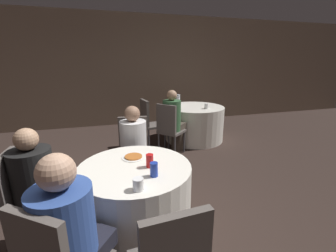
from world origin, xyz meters
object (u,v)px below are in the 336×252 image
at_px(chair_far_west, 149,120).
at_px(soda_can_red, 150,161).
at_px(chair_near_west, 24,196).
at_px(table_far, 194,123).
at_px(person_green_jacket, 174,122).
at_px(bottle_far, 178,100).
at_px(person_black_shirt, 45,191).
at_px(person_white_shirt, 134,150).
at_px(table_near, 136,201).
at_px(chair_near_north, 134,147).
at_px(pizza_plate_near, 133,157).
at_px(person_blue_shirt, 75,237).
at_px(chair_far_southwest, 169,126).
at_px(soda_can_blue, 154,169).

bearing_deg(chair_far_west, soda_can_red, -19.51).
bearing_deg(chair_near_west, table_far, 136.11).
relative_size(chair_near_west, person_green_jacket, 0.81).
xyz_separation_m(person_green_jacket, bottle_far, (0.36, 0.82, 0.26)).
bearing_deg(chair_near_west, bottle_far, 142.41).
distance_m(chair_far_west, person_black_shirt, 2.63).
distance_m(person_white_shirt, soda_can_red, 0.84).
relative_size(table_near, person_black_shirt, 0.91).
xyz_separation_m(chair_near_north, pizza_plate_near, (-0.10, -0.74, 0.18)).
bearing_deg(bottle_far, person_blue_shirt, -118.39).
bearing_deg(soda_can_red, bottle_far, 66.40).
bearing_deg(chair_far_southwest, bottle_far, 111.29).
distance_m(pizza_plate_near, bottle_far, 2.82).
bearing_deg(chair_near_west, chair_far_southwest, 136.82).
bearing_deg(chair_far_west, person_black_shirt, -39.54).
distance_m(chair_far_southwest, bottle_far, 1.09).
distance_m(person_blue_shirt, soda_can_red, 0.85).
xyz_separation_m(table_near, bottle_far, (1.33, 2.69, 0.48)).
distance_m(table_far, chair_near_west, 3.51).
bearing_deg(person_green_jacket, table_far, 90.00).
bearing_deg(person_blue_shirt, table_far, 92.29).
bearing_deg(table_far, soda_can_blue, -119.21).
height_order(pizza_plate_near, soda_can_red, soda_can_red).
relative_size(person_black_shirt, soda_can_blue, 9.40).
bearing_deg(pizza_plate_near, chair_near_north, 82.56).
xyz_separation_m(table_near, person_blue_shirt, (-0.46, -0.62, 0.24)).
xyz_separation_m(person_black_shirt, pizza_plate_near, (0.79, 0.15, 0.16)).
distance_m(table_far, person_blue_shirt, 3.71).
relative_size(pizza_plate_near, bottle_far, 0.98).
xyz_separation_m(chair_near_north, bottle_far, (1.21, 1.75, 0.29)).
distance_m(chair_near_north, soda_can_red, 1.01).
bearing_deg(table_far, chair_near_west, -136.98).
relative_size(person_green_jacket, pizza_plate_near, 5.08).
bearing_deg(chair_far_southwest, chair_far_west, 163.46).
relative_size(person_black_shirt, person_green_jacket, 0.98).
distance_m(person_blue_shirt, person_green_jacket, 2.88).
xyz_separation_m(chair_near_north, person_green_jacket, (0.86, 0.94, 0.03)).
height_order(table_far, person_black_shirt, person_black_shirt).
relative_size(pizza_plate_near, soda_can_blue, 1.89).
distance_m(table_far, bottle_far, 0.62).
bearing_deg(bottle_far, person_white_shirt, -122.71).
bearing_deg(person_black_shirt, pizza_plate_near, 104.09).
height_order(chair_near_west, chair_near_north, same).
relative_size(table_far, person_blue_shirt, 1.04).
distance_m(chair_far_west, soda_can_red, 2.40).
bearing_deg(person_white_shirt, person_blue_shirt, 75.13).
height_order(table_near, soda_can_red, soda_can_red).
height_order(table_near, person_blue_shirt, person_blue_shirt).
distance_m(person_white_shirt, pizza_plate_near, 0.60).
bearing_deg(person_blue_shirt, chair_far_west, 106.52).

